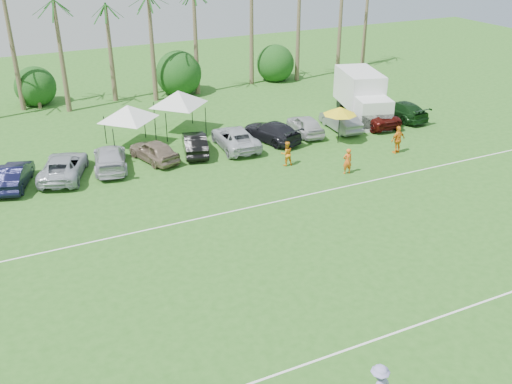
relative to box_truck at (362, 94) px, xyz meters
name	(u,v)px	position (x,y,z in m)	size (l,w,h in m)	color
field_lines	(260,272)	(-16.95, -16.43, -1.89)	(80.00, 12.10, 0.01)	white
palm_tree_4	(51,15)	(-20.95, 13.57, 5.59)	(2.40, 2.40, 8.90)	brown
palm_tree_5	(100,0)	(-16.95, 13.57, 6.46)	(2.40, 2.40, 9.90)	brown
palm_tree_8	(245,2)	(-3.95, 13.57, 5.59)	(2.40, 2.40, 8.90)	brown
bush_tree_1	(35,84)	(-22.95, 14.57, -0.09)	(4.00, 4.00, 4.00)	brown
bush_tree_2	(172,69)	(-10.95, 14.57, -0.09)	(4.00, 4.00, 4.00)	brown
bush_tree_3	(269,59)	(-0.95, 14.57, -0.09)	(4.00, 4.00, 4.00)	brown
sideline_player_a	(347,161)	(-7.21, -8.83, -1.06)	(0.61, 0.40, 1.67)	orange
sideline_player_b	(287,154)	(-10.01, -6.05, -1.08)	(0.79, 0.62, 1.63)	orange
sideline_player_c	(398,140)	(-2.21, -7.40, -0.93)	(1.12, 0.47, 1.92)	orange
box_truck	(362,94)	(0.00, 0.00, 0.00)	(4.30, 7.29, 3.54)	white
canopy_tent_left	(127,105)	(-18.27, 1.44, 1.15)	(4.39, 4.39, 3.55)	black
canopy_tent_right	(178,91)	(-14.18, 2.90, 1.28)	(4.57, 4.57, 3.70)	black
market_umbrella	(340,111)	(-4.79, -4.08, 0.49)	(2.39, 2.39, 2.66)	black
parked_car_1	(14,176)	(-26.14, -1.93, -1.18)	(1.50, 4.31, 1.42)	black
parked_car_2	(64,166)	(-23.26, -1.77, -1.18)	(2.35, 5.10, 1.42)	#A8AFB8
parked_car_3	(110,158)	(-20.38, -1.65, -1.18)	(1.99, 4.89, 1.42)	#B6B7C1
parked_car_4	(154,151)	(-17.50, -1.64, -1.18)	(1.68, 4.16, 1.42)	#85715D
parked_car_5	(195,143)	(-14.63, -1.52, -1.18)	(1.50, 4.31, 1.42)	black
parked_car_6	(235,138)	(-11.75, -1.76, -1.18)	(2.35, 5.10, 1.42)	silver
parked_car_7	(271,131)	(-8.87, -1.65, -1.18)	(1.99, 4.89, 1.42)	black
parked_car_8	(305,125)	(-5.99, -1.46, -1.18)	(1.68, 4.16, 1.42)	#BABBBF
parked_car_9	(340,121)	(-3.12, -1.77, -1.18)	(1.50, 4.31, 1.42)	gray
parked_car_10	(372,115)	(-0.24, -1.75, -1.18)	(2.35, 5.10, 1.42)	#440D0A
parked_car_11	(401,110)	(2.64, -1.65, -1.18)	(1.99, 4.89, 1.42)	black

